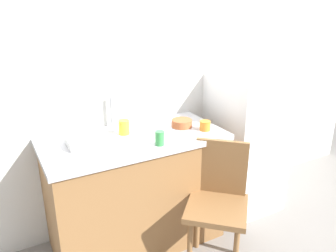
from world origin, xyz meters
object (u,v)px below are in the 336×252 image
cup_orange (205,126)px  dish_tray (89,140)px  cup_green (160,138)px  cup_yellow (124,127)px  chair (218,200)px  refrigerator (245,144)px  terracotta_bowl (182,123)px

cup_orange → dish_tray: bearing=169.0°
cup_orange → cup_green: (-0.42, -0.08, 0.01)m
cup_yellow → chair: bearing=-50.8°
refrigerator → chair: refrigerator is taller
dish_tray → cup_green: (0.41, -0.24, 0.02)m
dish_tray → cup_orange: size_ratio=3.48×
cup_yellow → dish_tray: bearing=-168.9°
refrigerator → cup_green: (-0.96, -0.24, 0.33)m
refrigerator → cup_yellow: 1.15m
dish_tray → terracotta_bowl: size_ratio=1.82×
dish_tray → cup_yellow: (0.28, 0.05, 0.03)m
refrigerator → terracotta_bowl: refrigerator is taller
cup_yellow → refrigerator: bearing=-3.3°
chair → cup_green: bearing=-175.8°
cup_green → cup_orange: bearing=11.1°
chair → terracotta_bowl: size_ratio=5.77×
chair → dish_tray: 0.97m
dish_tray → cup_green: bearing=-30.8°
terracotta_bowl → cup_yellow: bearing=170.8°
terracotta_bowl → cup_yellow: (-0.44, 0.07, 0.02)m
chair → cup_yellow: 0.83m
refrigerator → terracotta_bowl: bearing=-179.2°
cup_orange → chair: bearing=-107.4°
terracotta_bowl → cup_orange: bearing=-51.7°
dish_tray → cup_orange: cup_orange is taller
cup_orange → cup_green: 0.43m
dish_tray → cup_yellow: bearing=11.1°
cup_yellow → cup_orange: cup_yellow is taller
refrigerator → chair: size_ratio=1.34×
terracotta_bowl → chair: bearing=-89.0°
dish_tray → refrigerator: bearing=-0.4°
refrigerator → cup_yellow: refrigerator is taller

